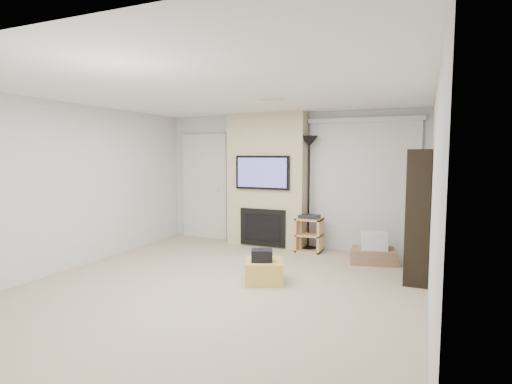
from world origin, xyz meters
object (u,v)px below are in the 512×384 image
at_px(ottoman, 264,271).
at_px(box_stack, 374,251).
at_px(floor_lamp, 309,160).
at_px(bookshelf, 418,215).
at_px(av_stand, 309,232).

bearing_deg(ottoman, box_stack, 52.45).
relative_size(floor_lamp, box_stack, 2.50).
bearing_deg(ottoman, bookshelf, 26.47).
relative_size(floor_lamp, bookshelf, 1.15).
relative_size(floor_lamp, av_stand, 3.13).
height_order(ottoman, bookshelf, bookshelf).
xyz_separation_m(ottoman, bookshelf, (1.90, 0.94, 0.75)).
xyz_separation_m(ottoman, av_stand, (0.10, 1.92, 0.20)).
distance_m(ottoman, bookshelf, 2.25).
xyz_separation_m(ottoman, box_stack, (1.25, 1.62, 0.04)).
height_order(av_stand, bookshelf, bookshelf).
height_order(floor_lamp, bookshelf, floor_lamp).
bearing_deg(bookshelf, av_stand, 151.52).
bearing_deg(floor_lamp, box_stack, -19.77).
height_order(ottoman, av_stand, av_stand).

